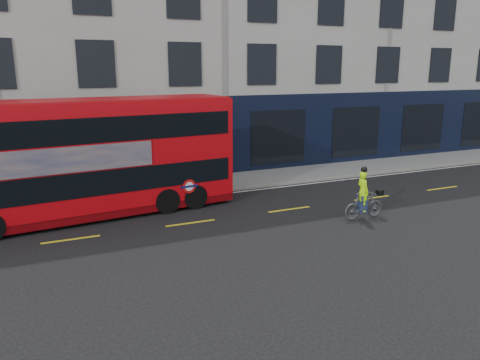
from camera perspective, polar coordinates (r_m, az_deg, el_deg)
ground at (r=16.99m, az=8.56°, el=-4.92°), size 120.00×120.00×0.00m
pavement at (r=22.50m, az=-0.34°, el=-0.05°), size 60.00×3.00×0.12m
kerb at (r=21.17m, az=1.30°, el=-0.90°), size 60.00×0.12×0.13m
building_terrace at (r=27.98m, az=-5.96°, el=17.86°), size 50.00×10.07×15.00m
road_edge_line at (r=20.92m, az=1.65°, el=-1.25°), size 58.00×0.10×0.01m
lane_dashes at (r=18.21m, az=6.03°, el=-3.58°), size 58.00×0.12×0.01m
bus at (r=17.70m, az=-17.78°, el=2.63°), size 10.77×3.50×4.27m
cyclist at (r=17.41m, az=14.84°, el=-2.55°), size 1.64×0.53×1.95m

